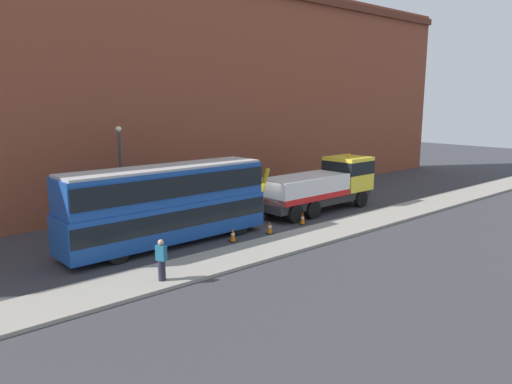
{
  "coord_description": "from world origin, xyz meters",
  "views": [
    {
      "loc": [
        -18.1,
        -21.04,
        7.27
      ],
      "look_at": [
        -0.22,
        -0.22,
        2.0
      ],
      "focal_mm": 33.34,
      "sensor_mm": 36.0,
      "label": 1
    }
  ],
  "objects_px": {
    "double_decker_bus": "(167,202)",
    "traffic_cone_near_bus": "(233,235)",
    "traffic_cone_midway": "(270,228)",
    "traffic_cone_near_truck": "(303,219)",
    "street_lamp": "(120,166)",
    "recovery_tow_truck": "(322,185)",
    "pedestrian_onlooker": "(161,260)"
  },
  "relations": [
    {
      "from": "double_decker_bus",
      "to": "street_lamp",
      "type": "bearing_deg",
      "value": 87.48
    },
    {
      "from": "double_decker_bus",
      "to": "traffic_cone_near_bus",
      "type": "distance_m",
      "value": 3.84
    },
    {
      "from": "traffic_cone_midway",
      "to": "traffic_cone_near_truck",
      "type": "xyz_separation_m",
      "value": [
        2.86,
        0.23,
        0.0
      ]
    },
    {
      "from": "recovery_tow_truck",
      "to": "traffic_cone_near_truck",
      "type": "height_order",
      "value": "recovery_tow_truck"
    },
    {
      "from": "traffic_cone_midway",
      "to": "street_lamp",
      "type": "relative_size",
      "value": 0.12
    },
    {
      "from": "street_lamp",
      "to": "pedestrian_onlooker",
      "type": "bearing_deg",
      "value": -107.09
    },
    {
      "from": "traffic_cone_midway",
      "to": "traffic_cone_near_truck",
      "type": "distance_m",
      "value": 2.87
    },
    {
      "from": "traffic_cone_near_truck",
      "to": "street_lamp",
      "type": "xyz_separation_m",
      "value": [
        -8.04,
        7.25,
        3.13
      ]
    },
    {
      "from": "traffic_cone_near_bus",
      "to": "traffic_cone_near_truck",
      "type": "bearing_deg",
      "value": 0.85
    },
    {
      "from": "traffic_cone_near_bus",
      "to": "street_lamp",
      "type": "xyz_separation_m",
      "value": [
        -2.69,
        7.33,
        3.13
      ]
    },
    {
      "from": "traffic_cone_midway",
      "to": "traffic_cone_near_bus",
      "type": "bearing_deg",
      "value": 176.55
    },
    {
      "from": "recovery_tow_truck",
      "to": "traffic_cone_near_bus",
      "type": "distance_m",
      "value": 9.28
    },
    {
      "from": "traffic_cone_midway",
      "to": "recovery_tow_truck",
      "type": "bearing_deg",
      "value": 16.57
    },
    {
      "from": "recovery_tow_truck",
      "to": "pedestrian_onlooker",
      "type": "bearing_deg",
      "value": -163.88
    },
    {
      "from": "pedestrian_onlooker",
      "to": "traffic_cone_near_bus",
      "type": "height_order",
      "value": "pedestrian_onlooker"
    },
    {
      "from": "pedestrian_onlooker",
      "to": "traffic_cone_midway",
      "type": "height_order",
      "value": "pedestrian_onlooker"
    },
    {
      "from": "double_decker_bus",
      "to": "traffic_cone_near_bus",
      "type": "xyz_separation_m",
      "value": [
        2.83,
        -1.78,
        -1.89
      ]
    },
    {
      "from": "traffic_cone_midway",
      "to": "traffic_cone_near_truck",
      "type": "bearing_deg",
      "value": 4.58
    },
    {
      "from": "traffic_cone_midway",
      "to": "pedestrian_onlooker",
      "type": "bearing_deg",
      "value": -162.34
    },
    {
      "from": "traffic_cone_near_bus",
      "to": "street_lamp",
      "type": "height_order",
      "value": "street_lamp"
    },
    {
      "from": "traffic_cone_midway",
      "to": "traffic_cone_near_truck",
      "type": "relative_size",
      "value": 1.0
    },
    {
      "from": "pedestrian_onlooker",
      "to": "traffic_cone_near_truck",
      "type": "bearing_deg",
      "value": -12.12
    },
    {
      "from": "double_decker_bus",
      "to": "pedestrian_onlooker",
      "type": "distance_m",
      "value": 5.59
    },
    {
      "from": "double_decker_bus",
      "to": "street_lamp",
      "type": "height_order",
      "value": "street_lamp"
    },
    {
      "from": "pedestrian_onlooker",
      "to": "traffic_cone_near_bus",
      "type": "xyz_separation_m",
      "value": [
        5.8,
        2.79,
        -0.64
      ]
    },
    {
      "from": "pedestrian_onlooker",
      "to": "street_lamp",
      "type": "xyz_separation_m",
      "value": [
        3.11,
        10.12,
        2.49
      ]
    },
    {
      "from": "recovery_tow_truck",
      "to": "traffic_cone_near_bus",
      "type": "xyz_separation_m",
      "value": [
        -9.0,
        -1.79,
        -1.42
      ]
    },
    {
      "from": "street_lamp",
      "to": "double_decker_bus",
      "type": "bearing_deg",
      "value": -91.46
    },
    {
      "from": "double_decker_bus",
      "to": "traffic_cone_midway",
      "type": "height_order",
      "value": "double_decker_bus"
    },
    {
      "from": "street_lamp",
      "to": "traffic_cone_near_bus",
      "type": "bearing_deg",
      "value": -69.88
    },
    {
      "from": "traffic_cone_near_bus",
      "to": "street_lamp",
      "type": "relative_size",
      "value": 0.12
    },
    {
      "from": "pedestrian_onlooker",
      "to": "traffic_cone_near_truck",
      "type": "xyz_separation_m",
      "value": [
        11.15,
        2.87,
        -0.64
      ]
    }
  ]
}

